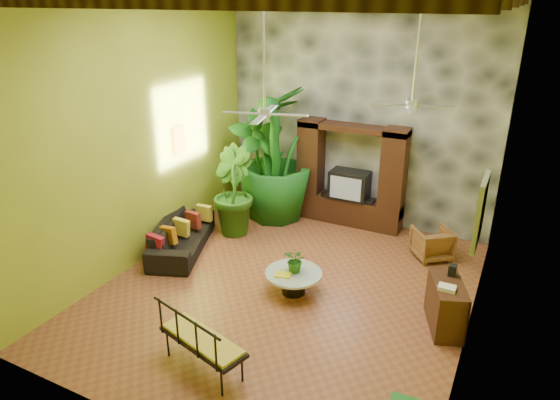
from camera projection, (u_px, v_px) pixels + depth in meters
The scene contains 20 objects.
ground at pixel (287, 288), 8.82m from camera, with size 7.00×7.00×0.00m, color brown.
back_wall at pixel (359, 111), 10.76m from camera, with size 6.00×0.02×5.00m, color olive.
left_wall at pixel (141, 131), 9.13m from camera, with size 0.02×7.00×5.00m, color olive.
right_wall at pixel (491, 183), 6.62m from camera, with size 0.02×7.00×5.00m, color olive.
stone_accent_wall at pixel (358, 111), 10.71m from camera, with size 5.98×0.10×4.98m, color #373A3E.
entertainment_center at pixel (350, 182), 11.04m from camera, with size 2.40×0.55×2.30m.
ceiling_fan_front at pixel (265, 99), 7.28m from camera, with size 1.28×1.28×1.86m.
ceiling_fan_back at pixel (413, 91), 7.85m from camera, with size 1.28×1.28×1.86m.
wall_art_mask at pixel (179, 140), 10.09m from camera, with size 0.06×0.32×0.55m, color gold.
wall_art_painting at pixel (480, 212), 6.21m from camera, with size 0.06×0.70×0.90m, color #26638B.
sofa at pixel (182, 235), 10.06m from camera, with size 2.17×0.85×0.63m, color black.
wicker_armchair at pixel (432, 243), 9.76m from camera, with size 0.66×0.68×0.62m, color olive.
tall_plant_a at pixel (258, 164), 11.46m from camera, with size 1.28×0.87×2.43m, color #1B6019.
tall_plant_b at pixel (232, 191), 10.61m from camera, with size 1.04×0.84×1.89m, color #255A17.
tall_plant_c at pixel (275, 154), 11.13m from camera, with size 1.70×1.70×3.04m, color #175A18.
coffee_table at pixel (293, 279), 8.61m from camera, with size 0.99×0.99×0.40m.
centerpiece_plant at pixel (296, 260), 8.50m from camera, with size 0.39×0.34×0.43m, color #255D18.
yellow_tray at pixel (283, 275), 8.45m from camera, with size 0.27×0.19×0.03m, color yellow.
iron_bench at pixel (199, 339), 6.67m from camera, with size 1.43×0.85×0.57m.
side_console at pixel (446, 305), 7.67m from camera, with size 0.44×0.98×0.78m, color #351710.
Camera 1 is at (3.30, -6.81, 4.80)m, focal length 32.00 mm.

